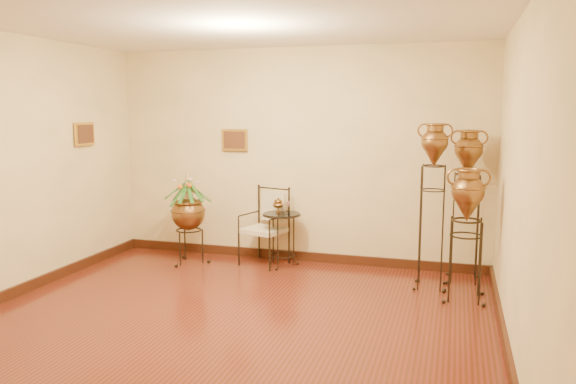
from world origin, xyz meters
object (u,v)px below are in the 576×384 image
(armchair, at_px, (264,227))
(side_table, at_px, (282,239))
(amphora_mid, at_px, (466,205))
(planter_urn, at_px, (188,209))
(amphora_tall, at_px, (432,204))

(armchair, bearing_deg, side_table, 16.42)
(amphora_mid, distance_m, planter_urn, 3.46)
(amphora_tall, xyz_separation_m, amphora_mid, (0.37, 0.36, -0.05))
(amphora_mid, xyz_separation_m, armchair, (-2.48, 0.00, -0.41))
(amphora_tall, bearing_deg, planter_urn, 177.18)
(amphora_tall, relative_size, side_table, 2.15)
(armchair, distance_m, side_table, 0.28)
(armchair, relative_size, side_table, 1.14)
(amphora_tall, distance_m, armchair, 2.19)
(planter_urn, xyz_separation_m, side_table, (1.21, 0.21, -0.36))
(planter_urn, bearing_deg, amphora_tall, -2.82)
(amphora_mid, height_order, armchair, amphora_mid)
(amphora_tall, bearing_deg, armchair, 170.28)
(amphora_tall, bearing_deg, side_table, 169.05)
(amphora_mid, xyz_separation_m, planter_urn, (-3.45, -0.21, -0.19))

